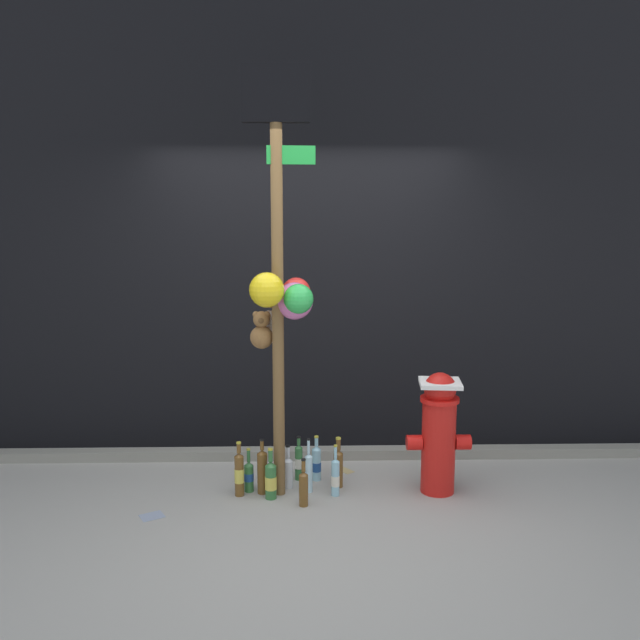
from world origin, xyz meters
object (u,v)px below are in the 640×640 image
object	(u,v)px
bottle_1	(299,462)
bottle_3	(316,463)
fire_hydrant	(439,430)
bottle_9	(335,477)
bottle_7	(262,471)
bottle_6	(288,471)
bottle_2	(338,467)
bottle_4	(271,480)
bottle_8	(249,476)
bottle_0	(309,471)
bottle_5	(239,474)
bottle_10	(304,487)
memorial_post	(281,272)

from	to	relation	value
bottle_1	bottle_3	bearing A→B (deg)	-5.06
fire_hydrant	bottle_9	size ratio (longest dim) A/B	2.35
bottle_7	bottle_6	bearing A→B (deg)	28.08
bottle_2	bottle_4	xyz separation A→B (m)	(-0.48, -0.19, -0.02)
fire_hydrant	bottle_9	bearing A→B (deg)	-175.94
bottle_2	bottle_8	world-z (taller)	bottle_2
bottle_4	bottle_9	xyz separation A→B (m)	(0.45, 0.04, 0.00)
bottle_4	bottle_2	bearing A→B (deg)	21.47
fire_hydrant	bottle_9	xyz separation A→B (m)	(-0.73, -0.05, -0.32)
bottle_0	bottle_5	world-z (taller)	bottle_0
bottle_0	bottle_5	size ratio (longest dim) A/B	1.01
bottle_1	bottle_9	bearing A→B (deg)	-48.46
bottle_4	bottle_8	xyz separation A→B (m)	(-0.16, 0.12, -0.02)
fire_hydrant	bottle_7	size ratio (longest dim) A/B	2.18
bottle_3	bottle_6	distance (m)	0.25
fire_hydrant	bottle_1	distance (m)	1.06
fire_hydrant	bottle_6	xyz separation A→B (m)	(-1.06, 0.09, -0.33)
bottle_9	bottle_8	bearing A→B (deg)	172.29
bottle_4	bottle_6	world-z (taller)	bottle_4
bottle_0	bottle_1	bearing A→B (deg)	108.54
bottle_3	bottle_7	world-z (taller)	bottle_7
bottle_8	bottle_10	world-z (taller)	bottle_10
bottle_0	bottle_10	distance (m)	0.23
bottle_8	bottle_1	bearing A→B (deg)	30.64
bottle_9	bottle_3	bearing A→B (deg)	114.50
bottle_0	bottle_10	bearing A→B (deg)	-99.95
bottle_2	bottle_9	xyz separation A→B (m)	(-0.03, -0.15, -0.02)
fire_hydrant	bottle_10	xyz separation A→B (m)	(-0.95, -0.22, -0.32)
memorial_post	bottle_8	xyz separation A→B (m)	(-0.24, 0.04, -1.45)
bottle_6	fire_hydrant	bearing A→B (deg)	-5.08
bottle_3	bottle_10	distance (m)	0.45
bottle_0	bottle_9	xyz separation A→B (m)	(0.18, -0.07, -0.01)
bottle_1	bottle_6	bearing A→B (deg)	-117.82
bottle_0	bottle_7	size ratio (longest dim) A/B	0.99
bottle_10	memorial_post	bearing A→B (deg)	124.75
memorial_post	bottle_3	bearing A→B (deg)	43.89
fire_hydrant	bottle_4	bearing A→B (deg)	-175.62
bottle_7	bottle_10	xyz separation A→B (m)	(0.29, -0.22, -0.03)
bottle_1	bottle_8	xyz separation A→B (m)	(-0.35, -0.21, -0.02)
bottle_9	memorial_post	bearing A→B (deg)	172.74
bottle_5	bottle_6	xyz separation A→B (m)	(0.34, 0.13, -0.04)
bottle_2	bottle_10	xyz separation A→B (m)	(-0.25, -0.31, -0.02)
memorial_post	bottle_1	xyz separation A→B (m)	(0.11, 0.24, -1.43)
bottle_5	bottle_7	bearing A→B (deg)	12.80
bottle_3	bottle_7	size ratio (longest dim) A/B	0.85
bottle_1	bottle_2	distance (m)	0.32
fire_hydrant	bottle_7	world-z (taller)	fire_hydrant
bottle_2	bottle_7	world-z (taller)	bottle_7
bottle_5	bottle_6	size ratio (longest dim) A/B	1.23
bottle_2	bottle_10	distance (m)	0.40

